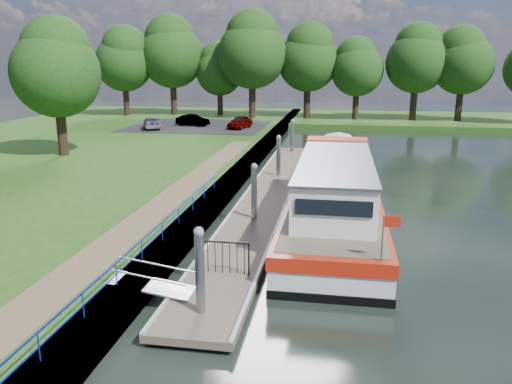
% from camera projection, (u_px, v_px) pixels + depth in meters
% --- Properties ---
extents(ground, '(160.00, 160.00, 0.00)m').
position_uv_depth(ground, '(206.00, 316.00, 14.81)').
color(ground, black).
rests_on(ground, ground).
extents(bank_edge, '(1.10, 90.00, 0.78)m').
position_uv_depth(bank_edge, '(230.00, 183.00, 29.43)').
color(bank_edge, '#473D2D').
rests_on(bank_edge, ground).
extents(far_bank, '(60.00, 18.00, 0.60)m').
position_uv_depth(far_bank, '(407.00, 120.00, 62.44)').
color(far_bank, '#214614').
rests_on(far_bank, ground).
extents(footpath, '(1.60, 40.00, 0.05)m').
position_uv_depth(footpath, '(158.00, 208.00, 22.94)').
color(footpath, brown).
rests_on(footpath, riverbank).
extents(carpark, '(14.00, 12.00, 0.06)m').
position_uv_depth(carpark, '(199.00, 126.00, 52.63)').
color(carpark, black).
rests_on(carpark, riverbank).
extents(blue_fence, '(0.04, 18.04, 0.72)m').
position_uv_depth(blue_fence, '(152.00, 235.00, 17.78)').
color(blue_fence, '#0C2DBF').
rests_on(blue_fence, riverbank).
extents(pontoon, '(2.50, 30.00, 0.56)m').
position_uv_depth(pontoon, '(268.00, 197.00, 27.17)').
color(pontoon, brown).
rests_on(pontoon, ground).
extents(mooring_piles, '(0.30, 27.30, 3.55)m').
position_uv_depth(mooring_piles, '(268.00, 177.00, 26.89)').
color(mooring_piles, gray).
rests_on(mooring_piles, ground).
extents(gangway, '(2.58, 1.00, 0.92)m').
position_uv_depth(gangway, '(152.00, 285.00, 15.42)').
color(gangway, '#A5A8AD').
rests_on(gangway, ground).
extents(gate_panel, '(1.85, 0.05, 1.15)m').
position_uv_depth(gate_panel, '(222.00, 253.00, 16.62)').
color(gate_panel, black).
rests_on(gate_panel, ground).
extents(barge, '(4.36, 21.15, 4.78)m').
position_uv_depth(barge, '(335.00, 189.00, 25.19)').
color(barge, black).
rests_on(barge, ground).
extents(horizon_trees, '(54.38, 10.03, 12.87)m').
position_uv_depth(horizon_trees, '(298.00, 57.00, 59.53)').
color(horizon_trees, '#332316').
rests_on(horizon_trees, ground).
extents(bank_tree_a, '(6.12, 6.12, 9.72)m').
position_uv_depth(bank_tree_a, '(56.00, 66.00, 34.77)').
color(bank_tree_a, '#332316').
rests_on(bank_tree_a, riverbank).
extents(car_a, '(2.29, 3.94, 1.26)m').
position_uv_depth(car_a, '(240.00, 122.00, 50.22)').
color(car_a, '#999999').
rests_on(car_a, carpark).
extents(car_b, '(3.75, 2.06, 1.17)m').
position_uv_depth(car_b, '(193.00, 120.00, 52.28)').
color(car_b, '#999999').
rests_on(car_b, carpark).
extents(car_c, '(3.06, 4.41, 1.19)m').
position_uv_depth(car_c, '(152.00, 123.00, 50.06)').
color(car_c, '#999999').
rests_on(car_c, carpark).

